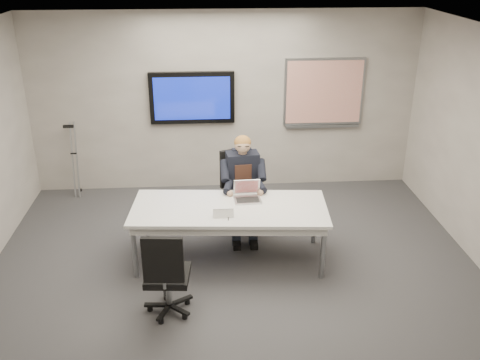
{
  "coord_description": "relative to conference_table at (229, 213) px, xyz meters",
  "views": [
    {
      "loc": [
        -0.33,
        -5.08,
        3.63
      ],
      "look_at": [
        0.09,
        0.91,
        1.0
      ],
      "focal_mm": 40.0,
      "sensor_mm": 36.0,
      "label": 1
    }
  ],
  "objects": [
    {
      "name": "seated_person",
      "position": [
        0.22,
        0.6,
        -0.09
      ],
      "size": [
        0.45,
        0.77,
        1.38
      ],
      "rotation": [
        0.0,
        0.0,
        0.12
      ],
      "color": "#1D2430",
      "rests_on": "office_chair_far"
    },
    {
      "name": "ceiling",
      "position": [
        0.05,
        -0.72,
        2.15
      ],
      "size": [
        6.0,
        6.0,
        0.02
      ],
      "primitive_type": "cube",
      "color": "white",
      "rests_on": "wall_back"
    },
    {
      "name": "whiteboard",
      "position": [
        1.6,
        2.25,
        0.88
      ],
      "size": [
        1.25,
        0.08,
        1.1
      ],
      "color": "gray",
      "rests_on": "wall_back"
    },
    {
      "name": "name_tent",
      "position": [
        -0.08,
        -0.24,
        0.13
      ],
      "size": [
        0.24,
        0.07,
        0.1
      ],
      "primitive_type": null,
      "rotation": [
        0.0,
        0.0,
        -0.0
      ],
      "color": "silver",
      "rests_on": "conference_table"
    },
    {
      "name": "conference_table",
      "position": [
        0.0,
        0.0,
        0.0
      ],
      "size": [
        2.44,
        1.17,
        0.73
      ],
      "rotation": [
        0.0,
        0.0,
        -0.08
      ],
      "color": "silver",
      "rests_on": "ground"
    },
    {
      "name": "crutch",
      "position": [
        -2.3,
        2.09,
        -0.03
      ],
      "size": [
        0.38,
        0.56,
        1.26
      ],
      "primitive_type": null,
      "rotation": [
        -0.2,
        0.0,
        -0.43
      ],
      "color": "#9FA2A6",
      "rests_on": "ground"
    },
    {
      "name": "office_chair_far",
      "position": [
        0.2,
        0.86,
        -0.3
      ],
      "size": [
        0.68,
        0.68,
        1.1
      ],
      "rotation": [
        0.0,
        0.0,
        0.39
      ],
      "color": "black",
      "rests_on": "ground"
    },
    {
      "name": "office_chair_near",
      "position": [
        -0.71,
        -1.05,
        -0.32
      ],
      "size": [
        0.53,
        0.53,
        1.03
      ],
      "rotation": [
        0.0,
        0.0,
        3.06
      ],
      "color": "black",
      "rests_on": "ground"
    },
    {
      "name": "tv_display",
      "position": [
        -0.45,
        2.23,
        0.85
      ],
      "size": [
        1.3,
        0.09,
        0.8
      ],
      "color": "black",
      "rests_on": "wall_back"
    },
    {
      "name": "floor",
      "position": [
        0.05,
        -0.72,
        -0.65
      ],
      "size": [
        6.0,
        6.0,
        0.02
      ],
      "primitive_type": "cube",
      "color": "#373739",
      "rests_on": "ground"
    },
    {
      "name": "wall_back",
      "position": [
        0.05,
        2.28,
        0.75
      ],
      "size": [
        6.0,
        0.02,
        2.8
      ],
      "primitive_type": "cube",
      "color": "gray",
      "rests_on": "ground"
    },
    {
      "name": "pen",
      "position": [
        -0.02,
        -0.28,
        0.09
      ],
      "size": [
        0.02,
        0.13,
        0.01
      ],
      "primitive_type": "cylinder",
      "rotation": [
        0.0,
        1.57,
        1.49
      ],
      "color": "black",
      "rests_on": "conference_table"
    },
    {
      "name": "laptop",
      "position": [
        0.24,
        0.22,
        0.14
      ],
      "size": [
        0.34,
        0.32,
        0.23
      ],
      "rotation": [
        0.0,
        0.0,
        0.05
      ],
      "color": "silver",
      "rests_on": "conference_table"
    }
  ]
}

